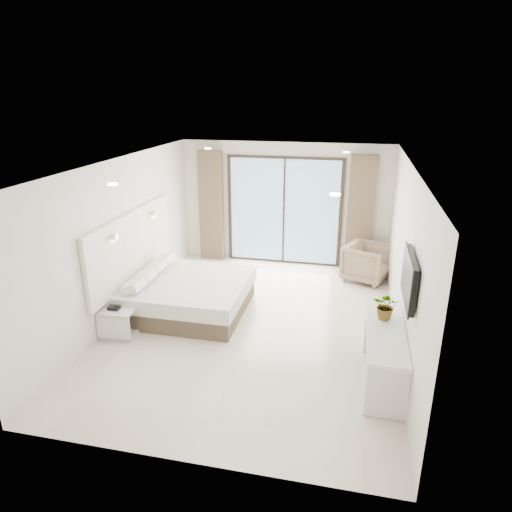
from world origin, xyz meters
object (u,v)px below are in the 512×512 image
(nightstand, at_px, (119,322))
(console_desk, at_px, (385,346))
(armchair, at_px, (367,261))
(bed, at_px, (187,295))

(nightstand, xyz_separation_m, console_desk, (4.06, -0.39, 0.33))
(nightstand, bearing_deg, console_desk, -9.29)
(console_desk, distance_m, armchair, 3.61)
(bed, bearing_deg, console_desk, -24.13)
(nightstand, distance_m, console_desk, 4.09)
(armchair, bearing_deg, console_desk, -156.00)
(bed, xyz_separation_m, console_desk, (3.32, -1.49, 0.26))
(bed, relative_size, nightstand, 3.82)
(bed, height_order, nightstand, bed)
(nightstand, distance_m, armchair, 5.03)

